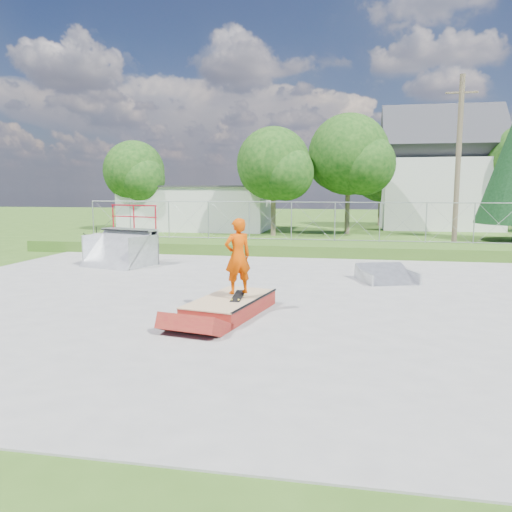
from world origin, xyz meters
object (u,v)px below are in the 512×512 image
at_px(quarter_pipe, 118,236).
at_px(skater, 238,259).
at_px(grind_box, 230,306).
at_px(flat_bank_ramp, 387,275).

relative_size(quarter_pipe, skater, 1.32).
bearing_deg(grind_box, skater, 6.40).
relative_size(grind_box, flat_bank_ramp, 1.72).
relative_size(quarter_pipe, flat_bank_ramp, 1.38).
relative_size(grind_box, skater, 1.65).
xyz_separation_m(quarter_pipe, skater, (5.98, -6.24, 0.16)).
height_order(flat_bank_ramp, skater, skater).
xyz_separation_m(quarter_pipe, flat_bank_ramp, (9.63, -1.43, -0.90)).
height_order(grind_box, flat_bank_ramp, flat_bank_ramp).
distance_m(flat_bank_ramp, skater, 6.13).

